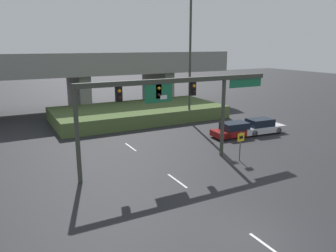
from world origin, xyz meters
name	(u,v)px	position (x,y,z in m)	size (l,w,h in m)	color
ground_plane	(253,235)	(0.00, 0.00, 0.00)	(160.00, 160.00, 0.00)	#262628
lane_markings	(131,147)	(0.00, 14.82, 0.00)	(0.14, 34.10, 0.01)	silver
signal_gantry	(173,96)	(1.17, 9.55, 4.95)	(14.64, 0.44, 6.14)	#383D33
speed_limit_sign	(240,142)	(5.89, 7.93, 1.41)	(0.60, 0.11, 2.16)	#4C4C4C
highway_light_pole_near	(190,54)	(9.16, 20.40, 7.37)	(0.70, 0.36, 13.99)	#383D33
overpass_bridge	(77,71)	(0.00, 32.70, 5.07)	(39.99, 9.62, 7.42)	gray
grass_embankment	(139,113)	(4.86, 24.53, 0.70)	(19.04, 9.29, 1.40)	#4C6033
parked_sedan_near_right	(235,130)	(9.85, 13.30, 0.63)	(4.71, 2.09, 1.35)	maroon
parked_sedan_mid_right	(261,127)	(12.74, 13.05, 0.67)	(4.69, 2.17, 1.45)	silver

